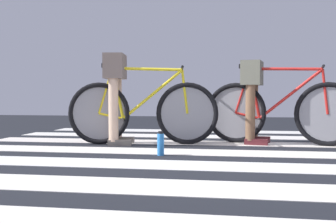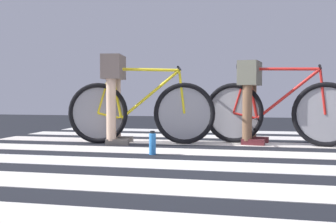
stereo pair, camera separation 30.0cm
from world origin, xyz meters
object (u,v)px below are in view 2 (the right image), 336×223
Objects in this scene: bicycle_2_of_2 at (277,111)px; cyclist_1_of_2 at (114,87)px; bicycle_1_of_2 at (140,111)px; cyclist_2_of_2 at (250,90)px; water_bottle at (153,143)px.

cyclist_1_of_2 is at bearing -161.50° from bicycle_2_of_2.
cyclist_2_of_2 is at bearing 5.40° from bicycle_1_of_2.
cyclist_1_of_2 is 0.60× the size of bicycle_2_of_2.
bicycle_1_of_2 is 1.31m from cyclist_2_of_2.
cyclist_2_of_2 is (1.56, 0.33, -0.05)m from cyclist_1_of_2.
cyclist_1_of_2 is 1.07× the size of cyclist_2_of_2.
bicycle_1_of_2 is at bearing -156.91° from cyclist_2_of_2.
bicycle_2_of_2 is 1.61m from water_bottle.
cyclist_2_of_2 is at bearing -180.00° from bicycle_2_of_2.
bicycle_1_of_2 is 0.42m from cyclist_1_of_2.
water_bottle is (-0.91, -1.08, -0.52)m from cyclist_2_of_2.
cyclist_2_of_2 is (1.25, 0.29, 0.24)m from bicycle_1_of_2.
cyclist_1_of_2 is 1.15m from water_bottle.
cyclist_1_of_2 reaches higher than cyclist_2_of_2.
cyclist_1_of_2 is 4.52× the size of water_bottle.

